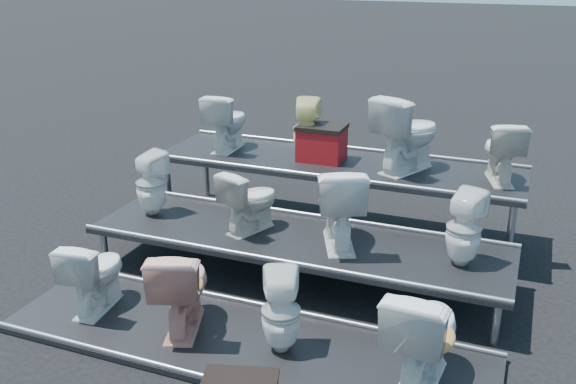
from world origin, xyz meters
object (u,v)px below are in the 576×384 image
at_px(red_crate, 322,145).
at_px(toilet_6, 339,205).
at_px(toilet_0, 95,273).
at_px(toilet_5, 250,200).
at_px(toilet_8, 227,121).
at_px(toilet_3, 423,333).
at_px(toilet_11, 502,151).
at_px(toilet_7, 464,228).
at_px(toilet_9, 307,129).
at_px(toilet_1, 181,286).
at_px(toilet_10, 408,133).
at_px(toilet_2, 281,311).
at_px(toilet_4, 151,184).

bearing_deg(red_crate, toilet_6, -65.61).
relative_size(toilet_0, toilet_6, 0.86).
distance_m(toilet_5, toilet_8, 1.63).
xyz_separation_m(toilet_3, toilet_11, (0.29, 2.60, 0.71)).
height_order(toilet_0, toilet_5, toilet_5).
relative_size(toilet_7, toilet_8, 1.01).
relative_size(toilet_3, toilet_9, 1.19).
bearing_deg(toilet_3, red_crate, -52.25).
bearing_deg(toilet_3, toilet_1, 4.94).
bearing_deg(red_crate, toilet_3, -58.13).
xyz_separation_m(toilet_9, red_crate, (0.18, 0.01, -0.17)).
bearing_deg(toilet_6, toilet_11, -159.50).
bearing_deg(toilet_6, toilet_10, -128.99).
distance_m(toilet_7, red_crate, 2.23).
height_order(toilet_7, toilet_10, toilet_10).
distance_m(toilet_2, toilet_8, 3.24).
xyz_separation_m(toilet_1, red_crate, (0.37, 2.61, 0.59)).
height_order(toilet_2, red_crate, red_crate).
xyz_separation_m(toilet_6, toilet_11, (1.35, 1.30, 0.32)).
distance_m(toilet_4, toilet_6, 2.10).
bearing_deg(toilet_3, toilet_5, -28.10).
bearing_deg(red_crate, toilet_7, -37.20).
bearing_deg(red_crate, toilet_11, -1.36).
relative_size(toilet_0, toilet_2, 0.99).
height_order(toilet_5, toilet_10, toilet_10).
xyz_separation_m(toilet_0, toilet_11, (3.24, 2.60, 0.78)).
height_order(toilet_1, toilet_3, toilet_3).
relative_size(toilet_0, toilet_5, 1.08).
distance_m(toilet_1, toilet_6, 1.68).
xyz_separation_m(toilet_8, toilet_10, (2.20, 0.00, 0.08)).
xyz_separation_m(toilet_0, toilet_7, (3.06, 1.30, 0.40)).
xyz_separation_m(toilet_6, toilet_9, (-0.80, 1.30, 0.34)).
distance_m(toilet_2, red_crate, 2.75).
distance_m(toilet_1, toilet_7, 2.54).
height_order(toilet_0, toilet_6, toilet_6).
height_order(toilet_10, toilet_11, toilet_10).
bearing_deg(toilet_1, toilet_11, -150.99).
bearing_deg(toilet_7, toilet_1, 48.54).
xyz_separation_m(toilet_5, toilet_7, (2.10, 0.00, 0.03)).
bearing_deg(toilet_2, toilet_0, -22.12).
bearing_deg(toilet_0, toilet_10, -137.38).
height_order(toilet_1, toilet_8, toilet_8).
bearing_deg(toilet_10, toilet_4, 52.77).
distance_m(toilet_5, toilet_11, 2.66).
distance_m(toilet_3, toilet_4, 3.44).
bearing_deg(toilet_9, toilet_7, 134.32).
height_order(toilet_7, red_crate, red_crate).
xyz_separation_m(toilet_3, toilet_5, (-2.00, 1.30, 0.30)).
bearing_deg(toilet_4, toilet_0, 117.89).
xyz_separation_m(toilet_2, red_crate, (-0.55, 2.61, 0.63)).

